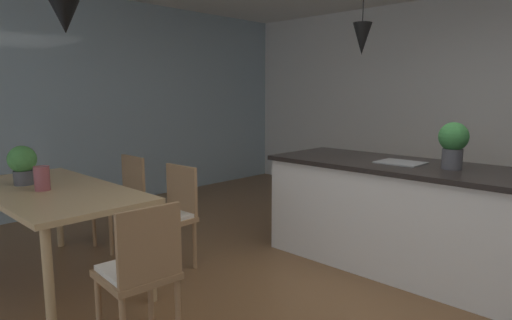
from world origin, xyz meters
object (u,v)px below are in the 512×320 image
Objects in this scene: dining_table at (52,198)px; vase_on_dining_table at (42,178)px; chair_far_right at (170,214)px; chair_far_left at (122,198)px; potted_plant_on_table at (22,163)px; potted_plant_on_island at (453,142)px; kitchen_island at (402,215)px; chair_kitchen_end at (140,270)px.

vase_on_dining_table is at bearing -74.04° from dining_table.
chair_far_right is 1.00× the size of chair_far_left.
potted_plant_on_table reaches higher than chair_far_right.
dining_table is at bearing -63.39° from chair_far_left.
chair_far_left is (-0.80, 0.00, 0.00)m from chair_far_right.
potted_plant_on_island is 3.37m from potted_plant_on_table.
chair_far_right is 1.97m from kitchen_island.
potted_plant_on_island reaches higher than chair_far_right.
chair_far_left reaches higher than dining_table.
dining_table is 0.40m from potted_plant_on_table.
chair_kitchen_end is 4.74× the size of vase_on_dining_table.
chair_kitchen_end is 2.45m from potted_plant_on_island.
chair_far_right is (0.40, 0.80, -0.21)m from dining_table.
vase_on_dining_table is (0.42, -0.87, 0.38)m from chair_far_left.
chair_far_right is 1.18m from chair_kitchen_end.
vase_on_dining_table is at bearing -113.56° from chair_far_right.
chair_far_left is 1.04m from vase_on_dining_table.
potted_plant_on_table is (-2.10, -2.27, 0.47)m from kitchen_island.
chair_kitchen_end is 2.25m from kitchen_island.
potted_plant_on_island is at bearing 28.06° from chair_far_left.
potted_plant_on_island is 1.16× the size of potted_plant_on_table.
chair_far_left is 2.40× the size of potted_plant_on_island.
vase_on_dining_table reaches higher than kitchen_island.
chair_far_left is at bearing -151.94° from potted_plant_on_island.
chair_far_right is 0.80m from chair_far_left.
chair_far_left is 2.60m from kitchen_island.
chair_far_right is 4.74× the size of vase_on_dining_table.
chair_far_left is 0.38× the size of kitchen_island.
vase_on_dining_table is at bearing -64.18° from chair_far_left.
chair_far_right is at bearing -0.00° from chair_far_left.
potted_plant_on_table is (-0.30, -0.10, 0.25)m from dining_table.
vase_on_dining_table is (0.32, 0.03, -0.08)m from potted_plant_on_table.
potted_plant_on_table is at bearing -132.75° from kitchen_island.
kitchen_island is at bearing 44.38° from chair_far_right.
dining_table is 2.84m from kitchen_island.
chair_far_right reaches higher than dining_table.
vase_on_dining_table is (0.02, -0.07, 0.17)m from dining_table.
chair_far_right is at bearing 66.44° from vase_on_dining_table.
dining_table is 5.69× the size of potted_plant_on_table.
chair_far_left is at bearing -148.05° from kitchen_island.
chair_far_right and chair_kitchen_end have the same top height.
vase_on_dining_table is (-1.79, -2.25, 0.39)m from kitchen_island.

